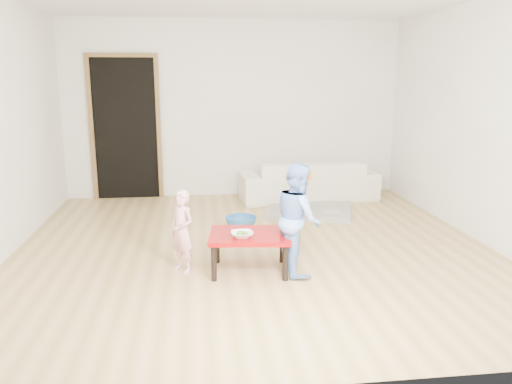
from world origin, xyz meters
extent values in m
cube|color=#A28345|center=(0.00, 0.00, 0.00)|extent=(5.00, 5.00, 0.01)
cube|color=white|center=(0.00, 2.50, 1.30)|extent=(5.00, 0.02, 2.60)
cube|color=white|center=(2.50, 0.00, 1.30)|extent=(0.02, 5.00, 2.60)
imported|color=silver|center=(1.05, 2.05, 0.29)|extent=(2.04, 0.89, 0.58)
cube|color=orange|center=(0.80, 1.83, 0.45)|extent=(0.58, 0.54, 0.13)
imported|color=white|center=(-0.20, -0.77, 0.39)|extent=(0.20, 0.20, 0.05)
imported|color=pink|center=(-0.74, -0.59, 0.39)|extent=(0.32, 0.34, 0.78)
imported|color=#638CE6|center=(0.32, -0.74, 0.52)|extent=(0.45, 0.54, 1.03)
imported|color=#286099|center=(-0.07, 0.77, 0.06)|extent=(0.37, 0.37, 0.12)
camera|label=1|loc=(-0.59, -5.04, 1.77)|focal=35.00mm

